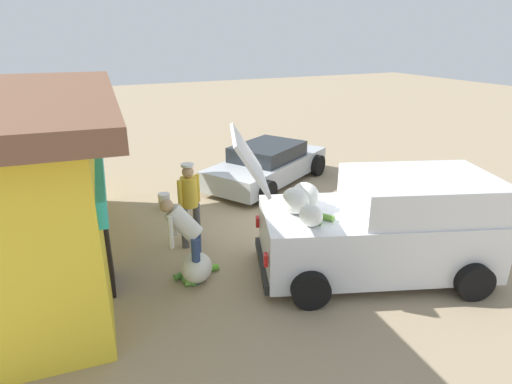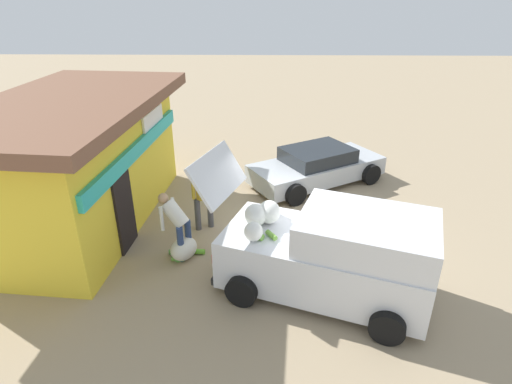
{
  "view_description": "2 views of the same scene",
  "coord_description": "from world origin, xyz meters",
  "views": [
    {
      "loc": [
        -7.8,
        4.41,
        4.2
      ],
      "look_at": [
        0.46,
        0.59,
        0.75
      ],
      "focal_mm": 29.68,
      "sensor_mm": 36.0,
      "label": 1
    },
    {
      "loc": [
        -9.49,
        0.78,
        5.71
      ],
      "look_at": [
        -0.02,
        0.96,
        1.06
      ],
      "focal_mm": 29.78,
      "sensor_mm": 36.0,
      "label": 2
    }
  ],
  "objects": [
    {
      "name": "ground_plane",
      "position": [
        0.0,
        0.0,
        0.0
      ],
      "size": [
        60.0,
        60.0,
        0.0
      ],
      "primitive_type": "plane",
      "color": "#9E896B"
    },
    {
      "name": "storefront_bar",
      "position": [
        0.37,
        5.46,
        1.7
      ],
      "size": [
        7.39,
        4.52,
        3.28
      ],
      "color": "yellow",
      "rests_on": "ground_plane"
    },
    {
      "name": "delivery_van",
      "position": [
        -2.48,
        -0.58,
        0.93
      ],
      "size": [
        3.3,
        4.93,
        2.68
      ],
      "color": "silver",
      "rests_on": "ground_plane"
    },
    {
      "name": "parked_sedan",
      "position": [
        2.88,
        -0.9,
        0.56
      ],
      "size": [
        3.66,
        4.52,
        1.16
      ],
      "color": "#B2B7BC",
      "rests_on": "ground_plane"
    },
    {
      "name": "vendor_standing",
      "position": [
        0.0,
        2.3,
        1.02
      ],
      "size": [
        0.46,
        0.52,
        1.77
      ],
      "color": "#4C4C51",
      "rests_on": "ground_plane"
    },
    {
      "name": "customer_bending",
      "position": [
        -1.23,
        2.74,
        0.93
      ],
      "size": [
        0.64,
        0.74,
        1.55
      ],
      "color": "navy",
      "rests_on": "ground_plane"
    },
    {
      "name": "unloaded_banana_pile",
      "position": [
        -1.33,
        2.61,
        0.22
      ],
      "size": [
        0.88,
        0.86,
        0.48
      ],
      "color": "silver",
      "rests_on": "ground_plane"
    },
    {
      "name": "paint_bucket",
      "position": [
        2.13,
        2.37,
        0.2
      ],
      "size": [
        0.29,
        0.29,
        0.41
      ],
      "primitive_type": "cylinder",
      "color": "silver",
      "rests_on": "ground_plane"
    }
  ]
}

